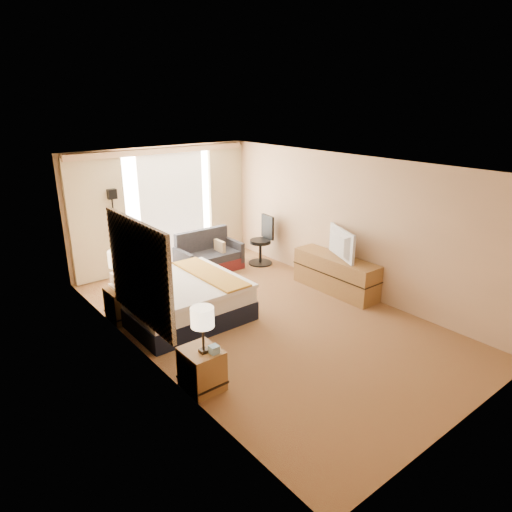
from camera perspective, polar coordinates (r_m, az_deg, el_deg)
floor at (r=7.89m, az=0.78°, el=-7.67°), size 4.20×7.00×0.02m
ceiling at (r=7.10m, az=0.87°, el=11.38°), size 4.20×7.00×0.02m
wall_back at (r=10.24m, az=-11.80°, el=6.02°), size 4.20×0.02×2.60m
wall_front at (r=5.38m, az=25.50°, el=-7.74°), size 4.20×0.02×2.60m
wall_left at (r=6.34m, az=-14.00°, el=-2.33°), size 0.02×7.00×2.60m
wall_right at (r=8.82m, az=11.43°, el=3.94°), size 0.02×7.00×2.60m
headboard at (r=6.54m, az=-14.42°, el=-1.91°), size 0.06×1.85×1.50m
nightstand_left at (r=6.07m, az=-6.79°, el=-13.81°), size 0.45×0.52×0.55m
nightstand_right at (r=8.06m, az=-16.38°, el=-5.74°), size 0.45×0.52×0.55m
media_dresser at (r=8.92m, az=9.91°, el=-2.22°), size 0.50×1.80×0.70m
window at (r=10.32m, az=-10.50°, el=6.32°), size 2.30×0.02×2.30m
curtains at (r=10.12m, az=-11.56°, el=6.51°), size 4.12×0.19×2.56m
bed at (r=7.84m, az=-9.24°, el=-5.35°), size 1.92×1.75×0.93m
loveseat at (r=9.93m, az=-5.97°, el=-0.20°), size 1.38×0.76×0.86m
floor_lamp at (r=9.61m, az=-17.36°, el=4.79°), size 0.24×0.24×1.87m
desk_chair at (r=10.23m, az=0.82°, el=1.70°), size 0.53×0.53×1.10m
lamp_left at (r=5.64m, az=-6.73°, el=-7.71°), size 0.29×0.29×0.61m
lamp_right at (r=7.80m, az=-16.90°, el=-0.42°), size 0.31×0.31×0.66m
tissue_box at (r=5.81m, az=-5.27°, el=-11.55°), size 0.11×0.11×0.10m
telephone at (r=7.90m, az=-16.40°, el=-3.81°), size 0.20×0.16×0.07m
television at (r=8.66m, az=10.08°, el=1.54°), size 0.50×0.95×0.56m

